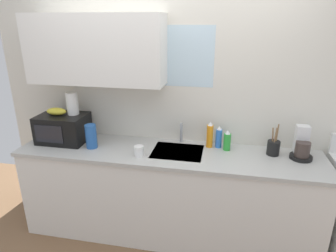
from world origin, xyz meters
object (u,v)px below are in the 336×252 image
Objects in this scene: banana_bunch at (56,111)px; dish_soap_bottle_orange at (210,135)px; microwave at (63,128)px; coffee_maker at (302,146)px; paper_towel_roll at (72,103)px; dish_soap_bottle_blue at (219,137)px; mug_white at (139,151)px; dish_soap_bottle_green at (227,141)px; utensil_crock at (273,147)px; cereal_canister at (91,136)px.

dish_soap_bottle_orange is at bearing 5.11° from banana_bunch.
coffee_maker is at bearing 1.54° from microwave.
paper_towel_roll reaches higher than banana_bunch.
microwave is 1.44m from dish_soap_bottle_orange.
coffee_maker is (2.28, 0.06, -0.20)m from banana_bunch.
paper_towel_roll is (0.15, 0.05, 0.08)m from banana_bunch.
dish_soap_bottle_blue is 2.24× the size of mug_white.
paper_towel_roll is 1.45m from dish_soap_bottle_blue.
dish_soap_bottle_green is 0.41m from utensil_crock.
coffee_maker is 1.11× the size of dish_soap_bottle_orange.
banana_bunch reaches higher than dish_soap_bottle_blue.
coffee_maker is 2.95× the size of mug_white.
dish_soap_bottle_orange is 0.87× the size of utensil_crock.
microwave is at bearing -176.62° from dish_soap_bottle_green.
microwave is 2.30× the size of banana_bunch.
cereal_canister reaches higher than dish_soap_bottle_green.
utensil_crock reaches higher than cereal_canister.
utensil_crock is at bearing 2.04° from microwave.
coffee_maker reaches higher than cereal_canister.
microwave is 1.52m from dish_soap_bottle_blue.
banana_bunch is 1.59m from dish_soap_bottle_blue.
paper_towel_roll reaches higher than dish_soap_bottle_blue.
mug_white is at bearing -169.95° from coffee_maker.
dish_soap_bottle_blue is 0.76m from mug_white.
banana_bunch is 0.80× the size of dish_soap_bottle_orange.
mug_white is 0.33× the size of utensil_crock.
cereal_canister is (-1.18, -0.24, 0.01)m from dish_soap_bottle_blue.
dish_soap_bottle_green is (1.50, 0.04, -0.29)m from paper_towel_roll.
dish_soap_bottle_orange is at bearing 174.70° from coffee_maker.
banana_bunch is 0.69× the size of utensil_crock.
coffee_maker is 0.72m from dish_soap_bottle_blue.
coffee_maker reaches higher than dish_soap_bottle_orange.
cereal_canister is at bearing -14.38° from banana_bunch.
dish_soap_bottle_orange is 1.18× the size of dish_soap_bottle_blue.
cereal_canister is (0.39, -0.10, -0.19)m from banana_bunch.
banana_bunch is 2.11× the size of mug_white.
coffee_maker is (2.13, 0.01, -0.28)m from paper_towel_roll.
paper_towel_roll is 0.76× the size of utensil_crock.
cereal_canister is at bearing -174.17° from utensil_crock.
banana_bunch reaches higher than coffee_maker.
microwave is at bearing 163.87° from cereal_canister.
dish_soap_bottle_orange is at bearing 28.27° from mug_white.
banana_bunch is 0.45m from cereal_canister.
mug_white is (0.49, -0.09, -0.07)m from cereal_canister.
banana_bunch is (-0.05, 0.00, 0.17)m from microwave.
paper_towel_roll reaches higher than cereal_canister.
banana_bunch is 1.03× the size of dish_soap_bottle_green.
dish_soap_bottle_blue is at bearing 5.18° from banana_bunch.
paper_towel_roll is 0.39m from cereal_canister.
paper_towel_roll is at bearing -179.40° from utensil_crock.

